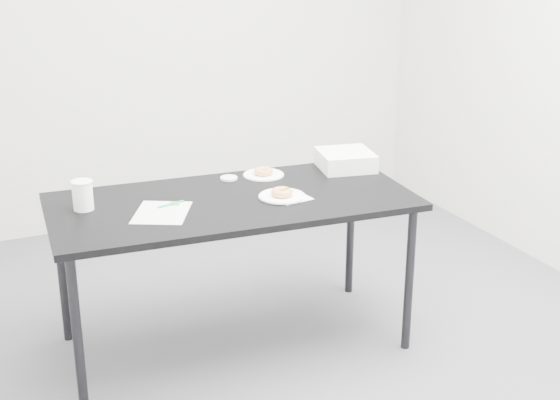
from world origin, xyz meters
name	(u,v)px	position (x,y,z in m)	size (l,w,h in m)	color
floor	(267,347)	(0.00, 0.00, 0.00)	(4.00, 4.00, 0.00)	#4C4C51
wall_back	(146,29)	(0.00, 2.00, 1.35)	(4.00, 0.02, 2.70)	silver
table	(232,210)	(-0.13, 0.10, 0.72)	(1.77, 0.92, 0.78)	black
scorecard	(162,213)	(-0.49, 0.05, 0.78)	(0.23, 0.30, 0.00)	white
logo_patch	(175,204)	(-0.40, 0.14, 0.79)	(0.05, 0.05, 0.00)	green
pen	(171,204)	(-0.42, 0.13, 0.79)	(0.01, 0.01, 0.14)	#0C866C
napkin	(291,197)	(0.13, -0.01, 0.78)	(0.16, 0.16, 0.00)	white
plate_near	(282,196)	(0.09, 0.02, 0.79)	(0.23, 0.23, 0.01)	white
donut_near	(282,192)	(0.09, 0.02, 0.81)	(0.11, 0.11, 0.04)	#D48043
plate_far	(263,175)	(0.15, 0.37, 0.79)	(0.21, 0.21, 0.01)	white
donut_far	(263,171)	(0.15, 0.37, 0.80)	(0.10, 0.10, 0.03)	#D48043
coffee_cup	(83,195)	(-0.80, 0.24, 0.85)	(0.09, 0.09, 0.14)	white
cup_lid	(229,178)	(-0.04, 0.38, 0.79)	(0.09, 0.09, 0.01)	white
bakery_box	(345,160)	(0.59, 0.30, 0.83)	(0.28, 0.28, 0.09)	white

